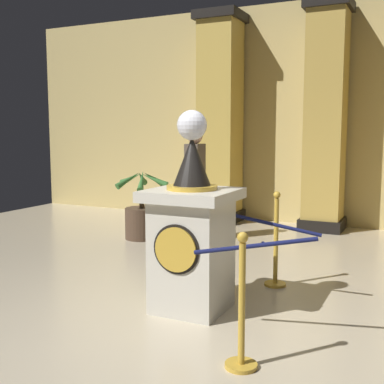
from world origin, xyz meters
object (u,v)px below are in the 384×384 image
at_px(potted_palm_left, 142,216).
at_px(bystander_guest, 195,181).
at_px(pedestal_clock, 192,234).
at_px(stanchion_far, 276,253).
at_px(stanchion_near, 242,321).

relative_size(potted_palm_left, bystander_guest, 0.65).
bearing_deg(pedestal_clock, bystander_guest, 114.77).
height_order(potted_palm_left, bystander_guest, bystander_guest).
xyz_separation_m(stanchion_far, bystander_guest, (-1.80, 1.72, 0.56)).
relative_size(stanchion_near, potted_palm_left, 0.88).
distance_m(stanchion_near, stanchion_far, 1.99).
distance_m(stanchion_far, bystander_guest, 2.55).
relative_size(stanchion_far, bystander_guest, 0.61).
height_order(pedestal_clock, stanchion_far, pedestal_clock).
height_order(stanchion_near, potted_palm_left, potted_palm_left).
relative_size(pedestal_clock, bystander_guest, 1.09).
xyz_separation_m(stanchion_near, bystander_guest, (-2.12, 3.69, 0.58)).
bearing_deg(stanchion_near, potted_palm_left, 130.59).
height_order(stanchion_far, bystander_guest, bystander_guest).
bearing_deg(stanchion_near, stanchion_far, 99.14).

